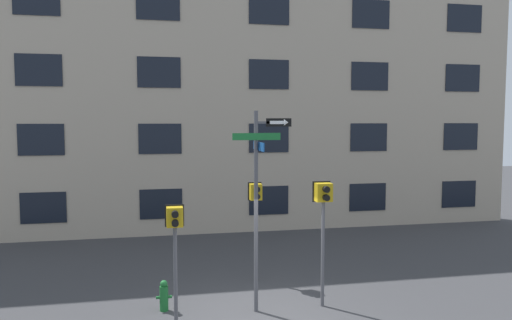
# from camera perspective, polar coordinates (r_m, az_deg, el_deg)

# --- Properties ---
(ground_plane) EXTENTS (60.00, 60.00, 0.00)m
(ground_plane) POSITION_cam_1_polar(r_m,az_deg,el_deg) (11.05, 0.90, -17.77)
(ground_plane) COLOR #38383A
(building_facade) EXTENTS (24.00, 0.64, 11.78)m
(building_facade) POSITION_cam_1_polar(r_m,az_deg,el_deg) (18.69, -4.80, 9.75)
(building_facade) COLOR tan
(building_facade) RESTS_ON ground_plane
(street_sign_pole) EXTENTS (1.30, 1.05, 4.40)m
(street_sign_pole) POSITION_cam_1_polar(r_m,az_deg,el_deg) (10.80, 0.32, -3.71)
(street_sign_pole) COLOR #4C4C51
(street_sign_pole) RESTS_ON ground_plane
(pedestrian_signal_left) EXTENTS (0.39, 0.40, 2.50)m
(pedestrian_signal_left) POSITION_cam_1_polar(r_m,az_deg,el_deg) (10.22, -9.25, -8.08)
(pedestrian_signal_left) COLOR #4C4C51
(pedestrian_signal_left) RESTS_ON ground_plane
(pedestrian_signal_right) EXTENTS (0.42, 0.40, 2.83)m
(pedestrian_signal_right) POSITION_cam_1_polar(r_m,az_deg,el_deg) (11.26, 7.70, -5.41)
(pedestrian_signal_right) COLOR #4C4C51
(pedestrian_signal_right) RESTS_ON ground_plane
(pedestrian_signal_across) EXTENTS (0.36, 0.40, 2.58)m
(pedestrian_signal_across) POSITION_cam_1_polar(r_m,az_deg,el_deg) (13.00, -0.03, -5.05)
(pedestrian_signal_across) COLOR #4C4C51
(pedestrian_signal_across) RESTS_ON ground_plane
(fire_hydrant) EXTENTS (0.35, 0.19, 0.69)m
(fire_hydrant) POSITION_cam_1_polar(r_m,az_deg,el_deg) (11.57, -10.48, -15.03)
(fire_hydrant) COLOR #196028
(fire_hydrant) RESTS_ON ground_plane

